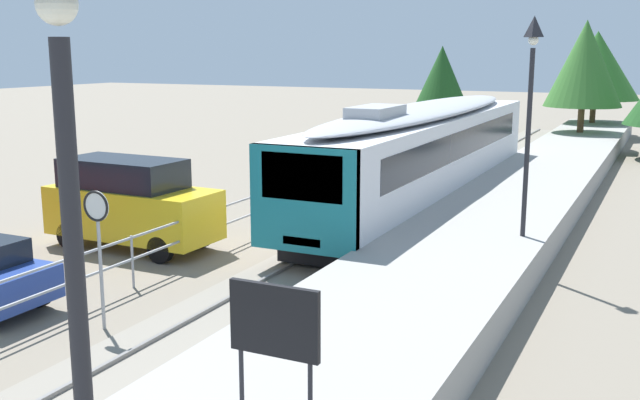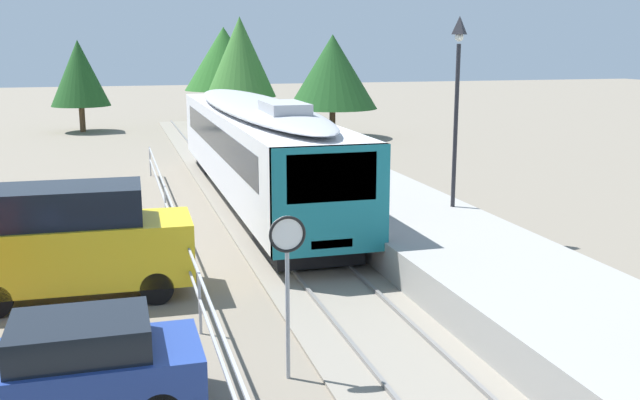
% 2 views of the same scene
% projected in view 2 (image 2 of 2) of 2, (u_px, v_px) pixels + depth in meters
% --- Properties ---
extents(ground_plane, '(160.00, 160.00, 0.00)m').
position_uv_depth(ground_plane, '(174.00, 217.00, 23.56)').
color(ground_plane, slate).
extents(track_rails, '(3.20, 60.00, 0.14)m').
position_uv_depth(track_rails, '(265.00, 211.00, 24.35)').
color(track_rails, gray).
rests_on(track_rails, ground).
extents(commuter_train, '(2.82, 18.80, 3.74)m').
position_uv_depth(commuter_train, '(255.00, 143.00, 25.30)').
color(commuter_train, silver).
rests_on(commuter_train, track_rails).
extents(station_platform, '(3.90, 60.00, 0.90)m').
position_uv_depth(station_platform, '(357.00, 193.00, 25.13)').
color(station_platform, '#999691').
rests_on(station_platform, ground).
extents(platform_lamp_mid_platform, '(0.34, 0.34, 5.35)m').
position_uv_depth(platform_lamp_mid_platform, '(458.00, 76.00, 20.22)').
color(platform_lamp_mid_platform, '#232328').
rests_on(platform_lamp_mid_platform, station_platform).
extents(speed_limit_sign, '(0.61, 0.10, 2.81)m').
position_uv_depth(speed_limit_sign, '(287.00, 257.00, 11.74)').
color(speed_limit_sign, '#9EA0A5').
rests_on(speed_limit_sign, ground).
extents(carpark_fence, '(0.06, 36.06, 1.25)m').
position_uv_depth(carpark_fence, '(199.00, 289.00, 13.88)').
color(carpark_fence, '#9EA0A5').
rests_on(carpark_fence, ground).
extents(parked_hatchback_blue, '(4.00, 1.76, 1.53)m').
position_uv_depth(parked_hatchback_blue, '(68.00, 368.00, 10.76)').
color(parked_hatchback_blue, navy).
rests_on(parked_hatchback_blue, ground).
extents(parked_van_yellow, '(4.95, 2.07, 2.51)m').
position_uv_depth(parked_van_yellow, '(74.00, 241.00, 15.83)').
color(parked_van_yellow, gold).
rests_on(parked_van_yellow, ground).
extents(tree_behind_carpark, '(4.28, 4.28, 7.15)m').
position_uv_depth(tree_behind_carpark, '(240.00, 57.00, 44.09)').
color(tree_behind_carpark, brown).
rests_on(tree_behind_carpark, ground).
extents(tree_behind_station_far, '(5.34, 5.34, 6.08)m').
position_uv_depth(tree_behind_station_far, '(333.00, 72.00, 42.93)').
color(tree_behind_station_far, brown).
rests_on(tree_behind_station_far, ground).
extents(tree_distant_left, '(5.52, 5.52, 6.69)m').
position_uv_depth(tree_distant_left, '(224.00, 59.00, 50.28)').
color(tree_distant_left, brown).
rests_on(tree_distant_left, ground).
extents(tree_distant_centre, '(3.69, 3.69, 5.79)m').
position_uv_depth(tree_distant_centre, '(79.00, 73.00, 46.02)').
color(tree_distant_centre, brown).
rests_on(tree_distant_centre, ground).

